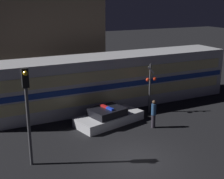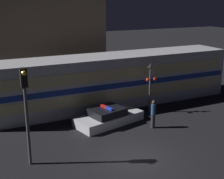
# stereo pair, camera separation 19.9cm
# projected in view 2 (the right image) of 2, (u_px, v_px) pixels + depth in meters

# --- Properties ---
(ground_plane) EXTENTS (120.00, 120.00, 0.00)m
(ground_plane) POSITION_uv_depth(u_px,v_px,m) (135.00, 159.00, 15.86)
(ground_plane) COLOR black
(train) EXTENTS (18.74, 3.15, 3.84)m
(train) POSITION_uv_depth(u_px,v_px,m) (115.00, 80.00, 23.74)
(train) COLOR silver
(train) RESTS_ON ground_plane
(police_car) EXTENTS (4.82, 2.93, 1.19)m
(police_car) POSITION_uv_depth(u_px,v_px,m) (108.00, 117.00, 20.36)
(police_car) COLOR silver
(police_car) RESTS_ON ground_plane
(pedestrian) EXTENTS (0.31, 0.31, 1.82)m
(pedestrian) POSITION_uv_depth(u_px,v_px,m) (153.00, 114.00, 19.50)
(pedestrian) COLOR #2D2833
(pedestrian) RESTS_ON ground_plane
(crossing_signal_near) EXTENTS (0.84, 0.34, 3.54)m
(crossing_signal_near) POSITION_uv_depth(u_px,v_px,m) (150.00, 85.00, 21.83)
(crossing_signal_near) COLOR #4C4C51
(crossing_signal_near) RESTS_ON ground_plane
(traffic_light_corner) EXTENTS (0.30, 0.46, 4.86)m
(traffic_light_corner) POSITION_uv_depth(u_px,v_px,m) (26.00, 102.00, 14.52)
(traffic_light_corner) COLOR #4C4C51
(traffic_light_corner) RESTS_ON ground_plane
(building_left) EXTENTS (11.78, 5.07, 8.12)m
(building_left) POSITION_uv_depth(u_px,v_px,m) (33.00, 44.00, 27.13)
(building_left) COLOR brown
(building_left) RESTS_ON ground_plane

